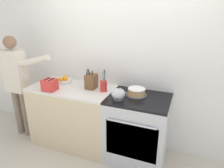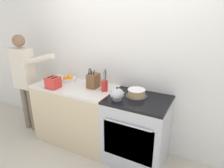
% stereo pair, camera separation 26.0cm
% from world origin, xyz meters
% --- Properties ---
extents(ground_plane, '(16.00, 16.00, 0.00)m').
position_xyz_m(ground_plane, '(0.00, 0.00, 0.00)').
color(ground_plane, beige).
extents(wall_back, '(8.00, 0.04, 2.60)m').
position_xyz_m(wall_back, '(0.00, 0.66, 1.30)').
color(wall_back, silver).
rests_on(wall_back, ground_plane).
extents(counter_cabinet, '(1.23, 0.64, 0.93)m').
position_xyz_m(counter_cabinet, '(-0.70, 0.32, 0.46)').
color(counter_cabinet, beige).
rests_on(counter_cabinet, ground_plane).
extents(stove_range, '(0.80, 0.67, 0.93)m').
position_xyz_m(stove_range, '(0.31, 0.32, 0.46)').
color(stove_range, '#B7BABF').
rests_on(stove_range, ground_plane).
extents(layer_cake, '(0.28, 0.28, 0.10)m').
position_xyz_m(layer_cake, '(0.25, 0.39, 0.97)').
color(layer_cake, '#4C4C51').
rests_on(layer_cake, stove_range).
extents(tea_kettle, '(0.21, 0.17, 0.17)m').
position_xyz_m(tea_kettle, '(0.08, 0.18, 1.00)').
color(tea_kettle, '#B7BABF').
rests_on(tea_kettle, stove_range).
extents(knife_block, '(0.14, 0.17, 0.29)m').
position_xyz_m(knife_block, '(-0.42, 0.40, 1.03)').
color(knife_block, brown).
rests_on(knife_block, counter_cabinet).
extents(utensil_crock, '(0.09, 0.09, 0.33)m').
position_xyz_m(utensil_crock, '(-0.21, 0.36, 1.01)').
color(utensil_crock, red).
rests_on(utensil_crock, counter_cabinet).
extents(fruit_bowl, '(0.24, 0.24, 0.12)m').
position_xyz_m(fruit_bowl, '(-0.92, 0.45, 0.97)').
color(fruit_bowl, silver).
rests_on(fruit_bowl, counter_cabinet).
extents(toaster, '(0.20, 0.17, 0.16)m').
position_xyz_m(toaster, '(-0.92, 0.12, 1.01)').
color(toaster, red).
rests_on(toaster, counter_cabinet).
extents(person_baker, '(0.93, 0.20, 1.64)m').
position_xyz_m(person_baker, '(-1.61, 0.19, 0.98)').
color(person_baker, '#7A6B5B').
rests_on(person_baker, ground_plane).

